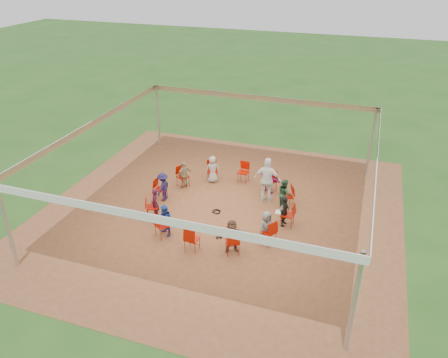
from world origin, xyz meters
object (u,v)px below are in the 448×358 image
(chair_10, at_px, (232,242))
(person_seated_9, at_px, (266,227))
(laptop, at_px, (280,211))
(person_seated_8, at_px, (232,236))
(chair_8, at_px, (162,225))
(chair_11, at_px, (268,232))
(chair_2, at_px, (270,181))
(person_seated_4, at_px, (184,175))
(chair_1, at_px, (287,196))
(person_seated_2, at_px, (268,179))
(person_seated_5, at_px, (163,187))
(chair_6, at_px, (161,189))
(chair_3, at_px, (243,172))
(chair_7, at_px, (152,207))
(person_seated_1, at_px, (284,193))
(chair_4, at_px, (212,171))
(chair_5, at_px, (183,177))
(person_seated_6, at_px, (155,203))
(person_seated_7, at_px, (165,221))
(chair_9, at_px, (192,239))
(person_seated_3, at_px, (213,169))
(standing_person, at_px, (267,180))
(cable_coil, at_px, (217,212))
(person_seated_0, at_px, (285,211))
(chair_0, at_px, (288,215))

(chair_10, height_order, person_seated_9, person_seated_9)
(laptop, bearing_deg, person_seated_8, 153.52)
(chair_8, distance_m, chair_11, 3.59)
(chair_2, bearing_deg, person_seated_4, 46.39)
(chair_1, relative_size, chair_11, 1.00)
(person_seated_2, height_order, person_seated_5, same)
(chair_1, distance_m, chair_2, 1.31)
(chair_6, relative_size, chair_10, 1.00)
(chair_2, relative_size, person_seated_5, 0.77)
(chair_3, relative_size, chair_7, 1.00)
(person_seated_1, height_order, person_seated_9, same)
(chair_4, bearing_deg, chair_5, 15.00)
(person_seated_6, height_order, laptop, person_seated_6)
(chair_5, distance_m, person_seated_7, 3.51)
(chair_1, xyz_separation_m, chair_9, (-2.36, -3.71, 0.00))
(chair_8, height_order, chair_9, same)
(person_seated_3, height_order, person_seated_8, same)
(chair_8, distance_m, chair_10, 2.54)
(chair_2, height_order, chair_11, same)
(chair_10, xyz_separation_m, person_seated_1, (0.97, 3.37, 0.14))
(chair_5, bearing_deg, person_seated_3, 159.84)
(chair_6, xyz_separation_m, standing_person, (3.96, 1.21, 0.47))
(chair_4, distance_m, person_seated_1, 3.51)
(person_seated_1, bearing_deg, person_seated_3, 45.00)
(chair_10, distance_m, standing_person, 3.61)
(person_seated_6, bearing_deg, person_seated_2, 105.00)
(standing_person, bearing_deg, chair_7, 34.21)
(person_seated_6, distance_m, cable_coil, 2.32)
(person_seated_0, relative_size, person_seated_9, 1.00)
(person_seated_8, xyz_separation_m, standing_person, (0.31, 3.46, 0.34))
(person_seated_3, distance_m, laptop, 4.04)
(chair_4, relative_size, person_seated_6, 0.77)
(chair_2, bearing_deg, chair_0, 150.00)
(chair_0, distance_m, laptop, 0.30)
(chair_1, height_order, chair_3, same)
(chair_9, relative_size, person_seated_9, 0.77)
(chair_8, bearing_deg, laptop, 61.97)
(person_seated_1, distance_m, person_seated_9, 2.42)
(person_seated_0, bearing_deg, person_seated_3, 60.00)
(chair_6, bearing_deg, person_seated_9, 75.37)
(chair_8, xyz_separation_m, person_seated_6, (-0.78, 1.02, 0.14))
(person_seated_7, bearing_deg, person_seated_0, 60.00)
(person_seated_8, bearing_deg, person_seated_1, 45.00)
(chair_10, distance_m, cable_coil, 2.57)
(chair_1, relative_size, chair_4, 1.00)
(chair_10, xyz_separation_m, standing_person, (0.25, 3.57, 0.47))
(standing_person, bearing_deg, chair_8, 51.22)
(chair_4, xyz_separation_m, person_seated_2, (2.47, -0.21, 0.14))
(person_seated_5, relative_size, person_seated_7, 1.00)
(person_seated_4, distance_m, person_seated_7, 3.42)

